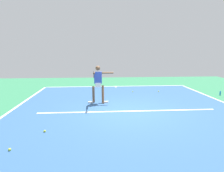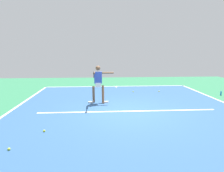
% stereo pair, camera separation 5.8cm
% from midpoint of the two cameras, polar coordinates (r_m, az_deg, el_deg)
% --- Properties ---
extents(ground_plane, '(19.79, 19.79, 0.00)m').
position_cam_midpoint_polar(ground_plane, '(7.59, 4.56, -7.55)').
color(ground_plane, '#2D754C').
extents(court_surface, '(9.35, 11.02, 0.00)m').
position_cam_midpoint_polar(court_surface, '(7.59, 4.56, -7.54)').
color(court_surface, '#2D5484').
rests_on(court_surface, ground_plane).
extents(court_line_baseline_near, '(9.35, 0.10, 0.01)m').
position_cam_midpoint_polar(court_line_baseline_near, '(12.86, 0.93, -0.07)').
color(court_line_baseline_near, white).
rests_on(court_line_baseline_near, ground_plane).
extents(court_line_sideline_right, '(0.10, 11.02, 0.01)m').
position_cam_midpoint_polar(court_line_sideline_right, '(8.29, -29.21, -7.31)').
color(court_line_sideline_right, white).
rests_on(court_line_sideline_right, ground_plane).
extents(court_line_service, '(7.01, 0.10, 0.01)m').
position_cam_midpoint_polar(court_line_service, '(7.61, 4.53, -7.48)').
color(court_line_service, white).
rests_on(court_line_service, ground_plane).
extents(court_line_centre_mark, '(0.10, 0.30, 0.01)m').
position_cam_midpoint_polar(court_line_centre_mark, '(12.67, 1.00, -0.23)').
color(court_line_centre_mark, white).
rests_on(court_line_centre_mark, ground_plane).
extents(tennis_player, '(1.15, 1.21, 1.72)m').
position_cam_midpoint_polar(tennis_player, '(8.55, -4.34, 1.19)').
color(tennis_player, brown).
rests_on(tennis_player, ground_plane).
extents(tennis_ball_by_baseline, '(0.07, 0.07, 0.07)m').
position_cam_midpoint_polar(tennis_ball_by_baseline, '(6.07, -19.71, -12.55)').
color(tennis_ball_by_baseline, yellow).
rests_on(tennis_ball_by_baseline, ground_plane).
extents(tennis_ball_far_corner, '(0.07, 0.07, 0.07)m').
position_cam_midpoint_polar(tennis_ball_far_corner, '(5.37, -28.50, -16.30)').
color(tennis_ball_far_corner, '#C6E53D').
rests_on(tennis_ball_far_corner, ground_plane).
extents(tennis_ball_by_sideline, '(0.07, 0.07, 0.07)m').
position_cam_midpoint_polar(tennis_ball_by_sideline, '(11.08, 6.04, -1.67)').
color(tennis_ball_by_sideline, '#C6E53D').
rests_on(tennis_ball_by_sideline, ground_plane).
extents(tennis_ball_near_service_line, '(0.07, 0.07, 0.07)m').
position_cam_midpoint_polar(tennis_ball_near_service_line, '(11.44, 13.56, -1.53)').
color(tennis_ball_near_service_line, yellow).
rests_on(tennis_ball_near_service_line, ground_plane).
extents(water_bottle, '(0.07, 0.07, 0.22)m').
position_cam_midpoint_polar(water_bottle, '(11.78, 29.44, -1.86)').
color(water_bottle, blue).
rests_on(water_bottle, ground_plane).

